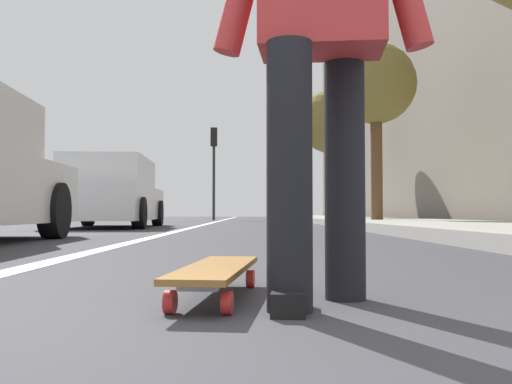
{
  "coord_description": "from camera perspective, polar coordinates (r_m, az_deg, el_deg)",
  "views": [
    {
      "loc": [
        -0.47,
        -0.03,
        0.3
      ],
      "look_at": [
        10.51,
        -0.13,
        0.72
      ],
      "focal_mm": 39.16,
      "sensor_mm": 36.0,
      "label": 1
    }
  ],
  "objects": [
    {
      "name": "building_facade",
      "position": [
        23.95,
        14.5,
        11.52
      ],
      "size": [
        40.0,
        1.2,
        11.89
      ],
      "primitive_type": "cube",
      "color": "#6E655A",
      "rests_on": "ground"
    },
    {
      "name": "lane_stripe_white",
      "position": [
        20.51,
        -3.91,
        -3.01
      ],
      "size": [
        52.0,
        0.16,
        0.01
      ],
      "primitive_type": "cube",
      "color": "silver",
      "rests_on": "ground"
    },
    {
      "name": "skater_person",
      "position": [
        1.92,
        6.55,
        17.32
      ],
      "size": [
        0.44,
        0.72,
        1.64
      ],
      "color": "black",
      "rests_on": "ground"
    },
    {
      "name": "street_tree_mid",
      "position": [
        14.1,
        12.15,
        10.52
      ],
      "size": [
        1.95,
        1.95,
        4.42
      ],
      "color": "brown",
      "rests_on": "ground"
    },
    {
      "name": "sidewalk_curb",
      "position": [
        18.79,
        10.05,
        -2.84
      ],
      "size": [
        52.0,
        3.2,
        0.15
      ],
      "primitive_type": "cube",
      "color": "#9E9B93",
      "rests_on": "ground"
    },
    {
      "name": "skateboard",
      "position": [
        1.96,
        -4.07,
        -8.12
      ],
      "size": [
        0.86,
        0.29,
        0.11
      ],
      "color": "red",
      "rests_on": "ground"
    },
    {
      "name": "ground_plane",
      "position": [
        10.47,
        -0.68,
        -3.82
      ],
      "size": [
        80.0,
        80.0,
        0.0
      ],
      "primitive_type": "plane",
      "color": "#38383D"
    },
    {
      "name": "traffic_light",
      "position": [
        24.29,
        -4.32,
        3.69
      ],
      "size": [
        0.33,
        0.28,
        4.01
      ],
      "color": "#2D2D2D",
      "rests_on": "ground"
    },
    {
      "name": "street_tree_far",
      "position": [
        21.43,
        7.71,
        7.06
      ],
      "size": [
        2.42,
        2.42,
        4.98
      ],
      "color": "brown",
      "rests_on": "ground"
    },
    {
      "name": "parked_car_mid",
      "position": [
        12.21,
        -14.63,
        -0.26
      ],
      "size": [
        4.57,
        2.0,
        1.46
      ],
      "color": "silver",
      "rests_on": "ground"
    }
  ]
}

